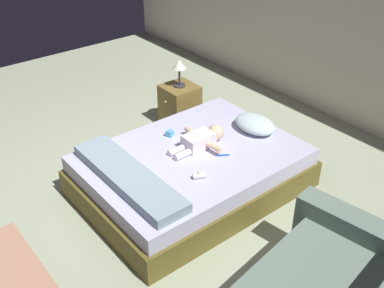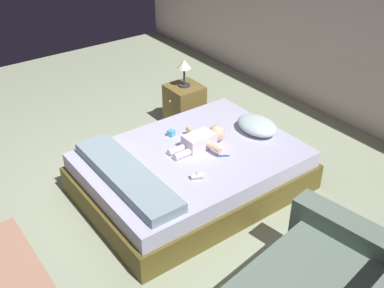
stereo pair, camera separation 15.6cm
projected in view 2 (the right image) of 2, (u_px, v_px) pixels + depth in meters
ground_plane at (124, 199)px, 4.47m from camera, size 8.00×8.00×0.00m
wall_behind_bed at (347, 4)px, 5.26m from camera, size 8.00×0.12×2.74m
bed at (192, 172)px, 4.49m from camera, size 1.49×2.06×0.43m
pillow at (257, 125)px, 4.68m from camera, size 0.46×0.33×0.14m
baby at (203, 140)px, 4.45m from camera, size 0.52×0.62×0.16m
toothbrush at (224, 156)px, 4.32m from camera, size 0.08×0.12×0.02m
nightstand at (184, 105)px, 5.59m from camera, size 0.38×0.41×0.50m
lamp at (184, 67)px, 5.33m from camera, size 0.16×0.16×0.33m
blanket at (126, 175)px, 4.00m from camera, size 1.34×0.33×0.09m
toy_block at (171, 133)px, 4.63m from camera, size 0.08×0.08×0.06m
baby_bottle at (197, 176)px, 4.02m from camera, size 0.09×0.12×0.07m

